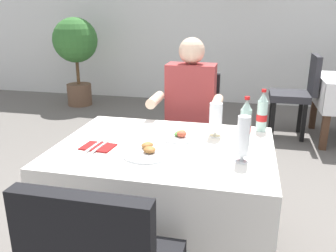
% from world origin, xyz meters
% --- Properties ---
extents(back_wall, '(11.00, 0.12, 2.81)m').
position_xyz_m(back_wall, '(0.00, 4.13, 1.41)').
color(back_wall, white).
rests_on(back_wall, ground).
extents(main_dining_table, '(1.18, 0.90, 0.73)m').
position_xyz_m(main_dining_table, '(-0.00, 0.10, 0.57)').
color(main_dining_table, white).
rests_on(main_dining_table, ground).
extents(chair_far_diner_seat, '(0.44, 0.50, 0.97)m').
position_xyz_m(chair_far_diner_seat, '(-0.00, 0.94, 0.55)').
color(chair_far_diner_seat, black).
rests_on(chair_far_diner_seat, ground).
extents(seated_diner_far, '(0.50, 0.46, 1.26)m').
position_xyz_m(seated_diner_far, '(0.01, 0.83, 0.71)').
color(seated_diner_far, '#282D42').
rests_on(seated_diner_far, ground).
extents(plate_near_camera, '(0.26, 0.26, 0.04)m').
position_xyz_m(plate_near_camera, '(-0.06, -0.04, 0.74)').
color(plate_near_camera, white).
rests_on(plate_near_camera, main_dining_table).
extents(plate_far_diner, '(0.24, 0.24, 0.05)m').
position_xyz_m(plate_far_diner, '(0.06, 0.24, 0.74)').
color(plate_far_diner, white).
rests_on(plate_far_diner, main_dining_table).
extents(beer_glass_left, '(0.07, 0.07, 0.23)m').
position_xyz_m(beer_glass_left, '(0.42, -0.03, 0.85)').
color(beer_glass_left, white).
rests_on(beer_glass_left, main_dining_table).
extents(beer_glass_middle, '(0.08, 0.08, 0.20)m').
position_xyz_m(beer_glass_middle, '(0.26, 0.31, 0.84)').
color(beer_glass_middle, white).
rests_on(beer_glass_middle, main_dining_table).
extents(cola_bottle_primary, '(0.06, 0.06, 0.26)m').
position_xyz_m(cola_bottle_primary, '(0.52, 0.47, 0.85)').
color(cola_bottle_primary, silver).
rests_on(cola_bottle_primary, main_dining_table).
extents(cola_bottle_secondary, '(0.06, 0.06, 0.27)m').
position_xyz_m(cola_bottle_secondary, '(0.43, 0.21, 0.85)').
color(cola_bottle_secondary, silver).
rests_on(cola_bottle_secondary, main_dining_table).
extents(napkin_cutlery_set, '(0.18, 0.19, 0.01)m').
position_xyz_m(napkin_cutlery_set, '(-0.34, -0.01, 0.74)').
color(napkin_cutlery_set, maroon).
rests_on(napkin_cutlery_set, main_dining_table).
extents(background_chair_left, '(0.50, 0.44, 0.97)m').
position_xyz_m(background_chair_left, '(1.00, 2.58, 0.55)').
color(background_chair_left, '#2D2D33').
rests_on(background_chair_left, ground).
extents(potted_plant_corner, '(0.68, 0.68, 1.35)m').
position_xyz_m(potted_plant_corner, '(-2.18, 3.38, 0.90)').
color(potted_plant_corner, brown).
rests_on(potted_plant_corner, ground).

